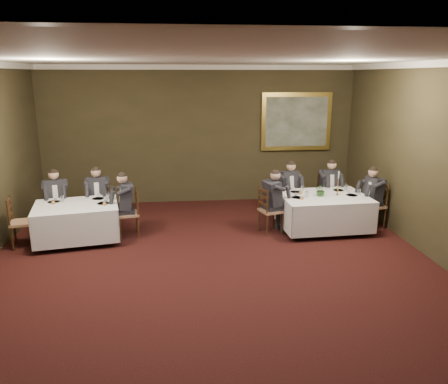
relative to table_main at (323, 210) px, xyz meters
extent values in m
plane|color=black|center=(-2.52, -2.48, -0.45)|extent=(10.00, 10.00, 0.00)
cube|color=silver|center=(-2.52, -2.48, 3.05)|extent=(8.00, 10.00, 0.10)
cube|color=#322D19|center=(-2.52, 2.52, 1.30)|extent=(8.00, 0.10, 3.50)
cube|color=white|center=(-2.52, 2.47, 2.99)|extent=(8.00, 0.10, 0.12)
cube|color=white|center=(-2.52, -7.43, 2.99)|extent=(8.00, 0.10, 0.12)
cube|color=black|center=(0.00, 0.00, 0.28)|extent=(1.82, 1.41, 0.04)
cube|color=white|center=(0.00, 0.00, 0.31)|extent=(1.89, 1.47, 0.02)
cube|color=white|center=(0.00, 0.00, -0.02)|extent=(1.91, 1.49, 0.65)
cube|color=black|center=(-5.12, -0.15, 0.28)|extent=(1.72, 1.41, 0.04)
cube|color=white|center=(-5.12, -0.15, 0.31)|extent=(1.79, 1.48, 0.02)
cube|color=white|center=(-5.12, -0.15, -0.02)|extent=(1.81, 1.50, 0.65)
cube|color=#996F4E|center=(-0.54, 0.91, 0.04)|extent=(0.54, 0.52, 0.05)
cube|color=black|center=(-0.59, 1.09, 0.28)|extent=(0.37, 0.13, 0.54)
cube|color=black|center=(-0.54, 0.91, 0.41)|extent=(0.49, 0.41, 0.55)
sphere|color=tan|center=(-0.54, 0.91, 0.79)|extent=(0.26, 0.26, 0.21)
cube|color=#996F4E|center=(0.45, 0.96, 0.04)|extent=(0.49, 0.47, 0.05)
cube|color=black|center=(0.43, 1.15, 0.28)|extent=(0.38, 0.07, 0.54)
cube|color=black|center=(0.45, 0.96, 0.41)|extent=(0.45, 0.36, 0.55)
sphere|color=tan|center=(0.45, 0.96, 0.79)|extent=(0.23, 0.23, 0.21)
cube|color=#996F4E|center=(-1.15, -0.06, 0.04)|extent=(0.53, 0.54, 0.05)
cube|color=black|center=(-1.34, -0.11, 0.28)|extent=(0.14, 0.37, 0.54)
cube|color=black|center=(-1.15, -0.06, 0.41)|extent=(0.42, 0.49, 0.55)
sphere|color=tan|center=(-1.15, -0.06, 0.79)|extent=(0.26, 0.26, 0.21)
cube|color=#996F4E|center=(1.15, 0.06, 0.04)|extent=(0.50, 0.51, 0.05)
cube|color=black|center=(1.34, 0.09, 0.28)|extent=(0.10, 0.38, 0.54)
cube|color=black|center=(1.15, 0.06, 0.41)|extent=(0.38, 0.47, 0.55)
sphere|color=tan|center=(1.15, 0.06, 0.79)|extent=(0.25, 0.25, 0.21)
cube|color=#996F4E|center=(-5.69, 0.58, 0.04)|extent=(0.53, 0.51, 0.05)
cube|color=black|center=(-5.74, 0.77, 0.28)|extent=(0.38, 0.12, 0.54)
cube|color=black|center=(-5.69, 0.58, 0.41)|extent=(0.48, 0.40, 0.55)
sphere|color=tan|center=(-5.69, 0.58, 0.79)|extent=(0.25, 0.25, 0.21)
cube|color=#996F4E|center=(-4.84, 0.73, 0.04)|extent=(0.46, 0.44, 0.05)
cube|color=black|center=(-4.85, 0.92, 0.28)|extent=(0.38, 0.05, 0.54)
cube|color=black|center=(-4.84, 0.73, 0.41)|extent=(0.43, 0.33, 0.55)
sphere|color=tan|center=(-4.84, 0.73, 0.79)|extent=(0.22, 0.22, 0.21)
cube|color=#996F4E|center=(-4.13, 0.03, 0.04)|extent=(0.48, 0.50, 0.05)
cube|color=black|center=(-3.94, 0.06, 0.28)|extent=(0.09, 0.38, 0.54)
cube|color=black|center=(-4.13, 0.03, 0.41)|extent=(0.37, 0.46, 0.55)
sphere|color=tan|center=(-4.13, 0.03, 0.79)|extent=(0.24, 0.24, 0.21)
cube|color=#996F4E|center=(-6.12, -0.33, 0.04)|extent=(0.50, 0.51, 0.05)
cube|color=black|center=(-6.31, -0.36, 0.28)|extent=(0.11, 0.38, 0.54)
imported|color=#2D5926|center=(-0.08, -0.03, 0.46)|extent=(0.29, 0.26, 0.29)
cylinder|color=#B37C36|center=(0.31, 0.03, 0.33)|extent=(0.08, 0.08, 0.02)
cylinder|color=#B37C36|center=(0.31, 0.03, 0.51)|extent=(0.02, 0.02, 0.35)
cylinder|color=white|center=(0.31, 0.03, 0.77)|extent=(0.02, 0.02, 0.15)
cylinder|color=white|center=(-0.51, 0.36, 0.32)|extent=(0.25, 0.25, 0.01)
cylinder|color=white|center=(-0.51, 0.51, 0.35)|extent=(0.08, 0.08, 0.05)
cylinder|color=white|center=(-0.34, 0.36, 0.39)|extent=(0.06, 0.06, 0.14)
cylinder|color=white|center=(-5.61, 0.11, 0.32)|extent=(0.25, 0.25, 0.01)
cylinder|color=white|center=(-5.61, 0.26, 0.35)|extent=(0.08, 0.08, 0.05)
cylinder|color=white|center=(-5.44, 0.11, 0.39)|extent=(0.06, 0.06, 0.14)
cube|color=gold|center=(0.00, 2.46, 1.63)|extent=(1.83, 0.08, 1.49)
cube|color=#40472F|center=(0.00, 2.42, 1.63)|extent=(1.61, 0.01, 1.27)
camera|label=1|loc=(-3.04, -8.70, 2.80)|focal=35.00mm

